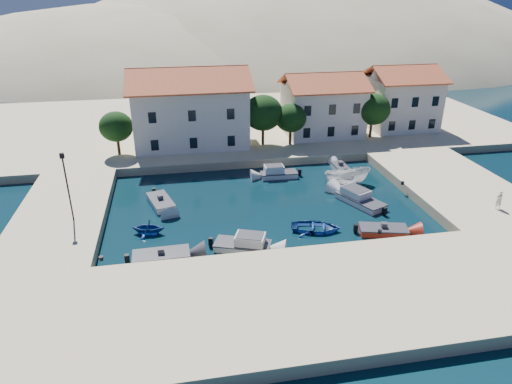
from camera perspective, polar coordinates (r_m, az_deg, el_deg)
ground at (r=36.79m, az=4.07°, el=-8.28°), size 400.00×400.00×0.00m
quay_south at (r=31.80m, az=6.82°, el=-13.23°), size 52.00×12.00×1.00m
quay_east at (r=52.80m, az=23.35°, el=0.82°), size 11.00×20.00×1.00m
quay_west at (r=45.64m, az=-23.15°, el=-2.78°), size 8.00×20.00×1.00m
quay_north at (r=71.33m, az=-1.93°, el=8.64°), size 80.00×36.00×1.00m
hills at (r=162.07m, az=0.13°, el=8.90°), size 254.00×176.00×99.00m
building_left at (r=59.59m, az=-8.26°, el=10.65°), size 14.70×9.45×9.70m
building_mid at (r=63.95m, az=8.33°, el=10.92°), size 10.50×8.40×8.30m
building_right at (r=69.49m, az=17.70°, el=11.33°), size 9.45×8.40×8.80m
trees at (r=58.74m, az=2.36°, el=9.57°), size 37.30×5.30×6.45m
lamppost at (r=41.84m, az=-22.61°, el=1.31°), size 0.35×0.25×6.22m
bollards at (r=40.11m, az=6.64°, el=-3.54°), size 29.36×9.56×0.30m
motorboat_grey_sw at (r=37.15m, az=-11.74°, el=-7.91°), size 4.51×2.09×1.25m
cabin_cruiser_south at (r=37.64m, az=-1.69°, el=-6.56°), size 4.97×3.46×1.60m
rowboat_south at (r=40.98m, az=7.49°, el=-4.77°), size 5.05×4.22×0.90m
motorboat_red_se at (r=41.54m, az=15.63°, el=-4.65°), size 4.44×2.78×1.25m
cabin_cruiser_east at (r=46.44m, az=12.93°, el=-0.90°), size 4.07×5.63×1.60m
boat_east at (r=50.89m, az=11.25°, el=0.96°), size 5.17×2.07×1.98m
motorboat_white_ne at (r=54.62m, az=10.50°, el=3.01°), size 1.48×3.11×1.25m
rowboat_west at (r=41.26m, az=-13.27°, el=-5.05°), size 3.34×3.05×1.50m
motorboat_white_west at (r=46.09m, az=-11.82°, el=-1.24°), size 2.99×4.63×1.25m
cabin_cruiser_north at (r=51.70m, az=2.86°, el=2.37°), size 4.18×1.84×1.60m
pedestrian at (r=47.46m, az=28.10°, el=-0.86°), size 0.66×0.45×1.78m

